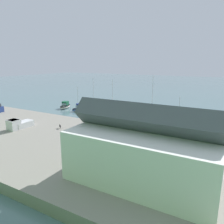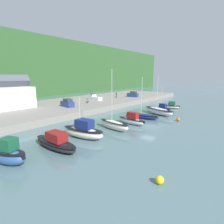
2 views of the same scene
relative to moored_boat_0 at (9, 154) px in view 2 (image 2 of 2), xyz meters
The scene contains 18 objects.
ground_plane 23.51m from the moored_boat_0, 10.94° to the right, with size 320.00×320.00×0.00m, color slate.
quay_promenade 32.62m from the moored_boat_0, 45.01° to the left, with size 105.85×24.83×1.40m.
moored_boat_0 is the anchor object (origin of this frame).
moored_boat_1 5.55m from the moored_boat_0, ahead, with size 2.46×8.01×2.31m.
moored_boat_2 10.56m from the moored_boat_0, ahead, with size 3.54×7.61×6.27m.
moored_boat_3 16.87m from the moored_boat_0, ahead, with size 2.24×6.92×10.54m.
moored_boat_4 21.88m from the moored_boat_0, ahead, with size 1.90×6.34×2.42m.
moored_boat_5 27.44m from the moored_boat_0, ahead, with size 2.57×7.40×9.08m.
moored_boat_6 33.53m from the moored_boat_0, ahead, with size 4.99×8.97×9.40m.
moored_boat_7 38.27m from the moored_boat_0, ahead, with size 2.28×5.36×6.74m.
moored_boat_8 43.76m from the moored_boat_0, ahead, with size 3.09×5.21×2.04m.
parked_car_0 53.09m from the moored_boat_0, 18.61° to the left, with size 2.34×4.40×2.16m.
parked_car_1 27.82m from the moored_boat_0, 40.90° to the left, with size 2.23×4.37×2.16m.
pickup_truck_0 41.31m from the moored_boat_0, 32.51° to the left, with size 2.08×4.77×1.90m.
person_on_quay 49.14m from the moored_boat_0, 24.73° to the left, with size 0.40×0.40×2.14m.
dog_on_quay 33.59m from the moored_boat_0, 33.18° to the left, with size 0.82×0.72×0.68m.
mooring_buoy_0 31.08m from the moored_boat_0, 14.12° to the right, with size 0.74×0.74×0.74m.
mooring_buoy_1 15.71m from the moored_boat_0, 63.35° to the right, with size 0.77×0.77×0.77m.
Camera 2 is at (-29.36, -15.17, 9.40)m, focal length 28.00 mm.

